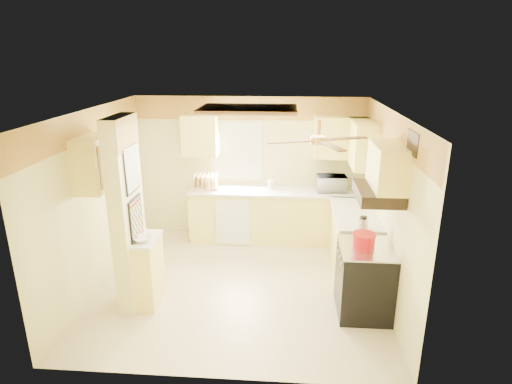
# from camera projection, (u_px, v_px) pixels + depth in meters

# --- Properties ---
(floor) EXTENTS (4.00, 4.00, 0.00)m
(floor) POSITION_uv_depth(u_px,v_px,m) (239.00, 284.00, 6.22)
(floor) COLOR beige
(floor) RESTS_ON ground
(ceiling) EXTENTS (4.00, 4.00, 0.00)m
(ceiling) POSITION_uv_depth(u_px,v_px,m) (237.00, 111.00, 5.44)
(ceiling) COLOR white
(ceiling) RESTS_ON wall_back
(wall_back) EXTENTS (4.00, 0.00, 4.00)m
(wall_back) POSITION_uv_depth(u_px,v_px,m) (250.00, 168.00, 7.63)
(wall_back) COLOR #E3D78A
(wall_back) RESTS_ON floor
(wall_front) EXTENTS (4.00, 0.00, 4.00)m
(wall_front) POSITION_uv_depth(u_px,v_px,m) (215.00, 271.00, 4.03)
(wall_front) COLOR #E3D78A
(wall_front) RESTS_ON floor
(wall_left) EXTENTS (0.00, 3.80, 3.80)m
(wall_left) POSITION_uv_depth(u_px,v_px,m) (96.00, 200.00, 5.98)
(wall_left) COLOR #E3D78A
(wall_left) RESTS_ON floor
(wall_right) EXTENTS (0.00, 3.80, 3.80)m
(wall_right) POSITION_uv_depth(u_px,v_px,m) (387.00, 207.00, 5.69)
(wall_right) COLOR #E3D78A
(wall_right) RESTS_ON floor
(wallpaper_border) EXTENTS (4.00, 0.02, 0.40)m
(wallpaper_border) POSITION_uv_depth(u_px,v_px,m) (250.00, 108.00, 7.29)
(wallpaper_border) COLOR #FFC44B
(wallpaper_border) RESTS_ON wall_back
(partition_column) EXTENTS (0.20, 0.70, 2.50)m
(partition_column) POSITION_uv_depth(u_px,v_px,m) (127.00, 215.00, 5.41)
(partition_column) COLOR #E3D78A
(partition_column) RESTS_ON floor
(partition_ledge) EXTENTS (0.25, 0.55, 0.90)m
(partition_ledge) POSITION_uv_depth(u_px,v_px,m) (149.00, 272.00, 5.64)
(partition_ledge) COLOR #FFEC79
(partition_ledge) RESTS_ON floor
(ledge_top) EXTENTS (0.28, 0.58, 0.04)m
(ledge_top) POSITION_uv_depth(u_px,v_px,m) (146.00, 240.00, 5.50)
(ledge_top) COLOR silver
(ledge_top) RESTS_ON partition_ledge
(lower_cabinets_back) EXTENTS (3.00, 0.60, 0.90)m
(lower_cabinets_back) POSITION_uv_depth(u_px,v_px,m) (277.00, 216.00, 7.56)
(lower_cabinets_back) COLOR #FFEC79
(lower_cabinets_back) RESTS_ON floor
(lower_cabinets_right) EXTENTS (0.60, 1.40, 0.90)m
(lower_cabinets_right) POSITION_uv_depth(u_px,v_px,m) (354.00, 242.00, 6.53)
(lower_cabinets_right) COLOR #FFEC79
(lower_cabinets_right) RESTS_ON floor
(countertop_back) EXTENTS (3.04, 0.64, 0.04)m
(countertop_back) POSITION_uv_depth(u_px,v_px,m) (278.00, 191.00, 7.41)
(countertop_back) COLOR silver
(countertop_back) RESTS_ON lower_cabinets_back
(countertop_right) EXTENTS (0.64, 1.44, 0.04)m
(countertop_right) POSITION_uv_depth(u_px,v_px,m) (355.00, 213.00, 6.38)
(countertop_right) COLOR silver
(countertop_right) RESTS_ON lower_cabinets_right
(dishwasher_panel) EXTENTS (0.58, 0.02, 0.80)m
(dishwasher_panel) POSITION_uv_depth(u_px,v_px,m) (233.00, 223.00, 7.33)
(dishwasher_panel) COLOR white
(dishwasher_panel) RESTS_ON lower_cabinets_back
(window) EXTENTS (0.92, 0.02, 1.02)m
(window) POSITION_uv_depth(u_px,v_px,m) (236.00, 151.00, 7.55)
(window) COLOR white
(window) RESTS_ON wall_back
(upper_cab_back_left) EXTENTS (0.60, 0.35, 0.70)m
(upper_cab_back_left) POSITION_uv_depth(u_px,v_px,m) (200.00, 135.00, 7.34)
(upper_cab_back_left) COLOR #FFEC79
(upper_cab_back_left) RESTS_ON wall_back
(upper_cab_back_right) EXTENTS (0.90, 0.35, 0.70)m
(upper_cab_back_right) POSITION_uv_depth(u_px,v_px,m) (341.00, 138.00, 7.17)
(upper_cab_back_right) COLOR #FFEC79
(upper_cab_back_right) RESTS_ON wall_back
(upper_cab_right) EXTENTS (0.35, 1.00, 0.70)m
(upper_cab_right) POSITION_uv_depth(u_px,v_px,m) (362.00, 144.00, 6.70)
(upper_cab_right) COLOR #FFEC79
(upper_cab_right) RESTS_ON wall_right
(upper_cab_left_wall) EXTENTS (0.35, 0.75, 0.70)m
(upper_cab_left_wall) POSITION_uv_depth(u_px,v_px,m) (96.00, 163.00, 5.54)
(upper_cab_left_wall) COLOR #FFEC79
(upper_cab_left_wall) RESTS_ON wall_left
(upper_cab_over_stove) EXTENTS (0.35, 0.76, 0.52)m
(upper_cab_over_stove) POSITION_uv_depth(u_px,v_px,m) (388.00, 166.00, 4.96)
(upper_cab_over_stove) COLOR #FFEC79
(upper_cab_over_stove) RESTS_ON wall_right
(stove) EXTENTS (0.68, 0.77, 0.92)m
(stove) POSITION_uv_depth(u_px,v_px,m) (364.00, 279.00, 5.44)
(stove) COLOR black
(stove) RESTS_ON floor
(range_hood) EXTENTS (0.50, 0.76, 0.14)m
(range_hood) POSITION_uv_depth(u_px,v_px,m) (378.00, 193.00, 5.07)
(range_hood) COLOR black
(range_hood) RESTS_ON upper_cab_over_stove
(poster_menu) EXTENTS (0.02, 0.42, 0.57)m
(poster_menu) POSITION_uv_depth(u_px,v_px,m) (131.00, 170.00, 5.21)
(poster_menu) COLOR black
(poster_menu) RESTS_ON partition_column
(poster_nashville) EXTENTS (0.02, 0.42, 0.57)m
(poster_nashville) POSITION_uv_depth(u_px,v_px,m) (136.00, 219.00, 5.42)
(poster_nashville) COLOR black
(poster_nashville) RESTS_ON partition_column
(ceiling_light_panel) EXTENTS (1.35, 0.95, 0.06)m
(ceiling_light_panel) POSITION_uv_depth(u_px,v_px,m) (248.00, 110.00, 5.92)
(ceiling_light_panel) COLOR brown
(ceiling_light_panel) RESTS_ON ceiling
(ceiling_fan) EXTENTS (1.15, 1.15, 0.26)m
(ceiling_fan) POSITION_uv_depth(u_px,v_px,m) (318.00, 139.00, 4.77)
(ceiling_fan) COLOR gold
(ceiling_fan) RESTS_ON ceiling
(vent_grate) EXTENTS (0.02, 0.40, 0.25)m
(vent_grate) POSITION_uv_depth(u_px,v_px,m) (413.00, 143.00, 4.51)
(vent_grate) COLOR black
(vent_grate) RESTS_ON wall_right
(microwave) EXTENTS (0.51, 0.36, 0.27)m
(microwave) POSITION_uv_depth(u_px,v_px,m) (332.00, 183.00, 7.31)
(microwave) COLOR white
(microwave) RESTS_ON countertop_back
(bowl) EXTENTS (0.31, 0.31, 0.06)m
(bowl) POSITION_uv_depth(u_px,v_px,m) (143.00, 239.00, 5.40)
(bowl) COLOR white
(bowl) RESTS_ON ledge_top
(dutch_oven) EXTENTS (0.29, 0.29, 0.19)m
(dutch_oven) POSITION_uv_depth(u_px,v_px,m) (364.00, 241.00, 5.24)
(dutch_oven) COLOR #B00F13
(dutch_oven) RESTS_ON stove
(kettle) EXTENTS (0.13, 0.13, 0.20)m
(kettle) POSITION_uv_depth(u_px,v_px,m) (363.00, 224.00, 5.70)
(kettle) COLOR silver
(kettle) RESTS_ON countertop_right
(dish_rack) EXTENTS (0.46, 0.36, 0.24)m
(dish_rack) POSITION_uv_depth(u_px,v_px,m) (205.00, 184.00, 7.46)
(dish_rack) COLOR #DEB880
(dish_rack) RESTS_ON countertop_back
(utensil_crock) EXTENTS (0.12, 0.12, 0.24)m
(utensil_crock) POSITION_uv_depth(u_px,v_px,m) (272.00, 184.00, 7.46)
(utensil_crock) COLOR white
(utensil_crock) RESTS_ON countertop_back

